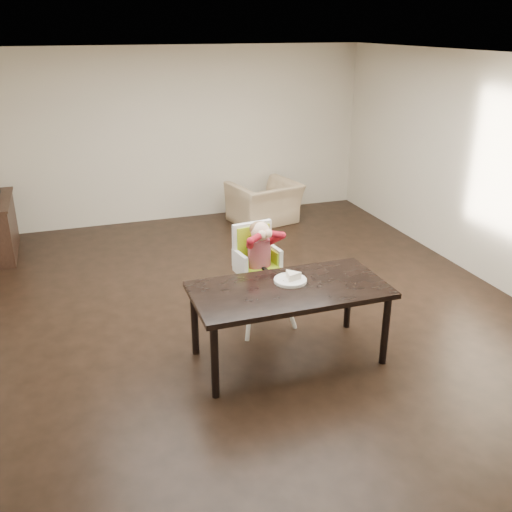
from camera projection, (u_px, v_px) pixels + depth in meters
The scene contains 6 objects.
ground at pixel (252, 309), 6.45m from camera, with size 7.00×7.00×0.00m, color black.
room_walls at pixel (252, 145), 5.75m from camera, with size 6.02×7.02×2.71m.
dining_table at pixel (289, 295), 5.25m from camera, with size 1.80×0.90×0.75m.
high_chair at pixel (258, 252), 5.87m from camera, with size 0.54×0.54×1.15m.
plate at pixel (291, 278), 5.33m from camera, with size 0.35×0.35×0.09m.
armchair at pixel (264, 196), 9.08m from camera, with size 1.00×0.65×0.88m, color tan.
Camera 1 is at (-1.82, -5.45, 3.00)m, focal length 40.00 mm.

